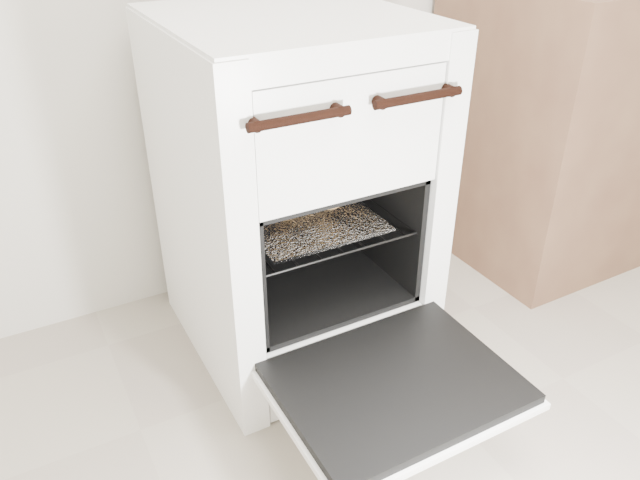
% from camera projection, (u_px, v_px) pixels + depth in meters
% --- Properties ---
extents(stove, '(0.56, 0.62, 0.85)m').
position_uv_depth(stove, '(294.00, 200.00, 1.56)').
color(stove, white).
rests_on(stove, ground).
extents(oven_door, '(0.50, 0.39, 0.04)m').
position_uv_depth(oven_door, '(395.00, 385.00, 1.32)').
color(oven_door, black).
rests_on(oven_door, stove).
extents(oven_rack, '(0.41, 0.39, 0.01)m').
position_uv_depth(oven_rack, '(306.00, 219.00, 1.52)').
color(oven_rack, black).
rests_on(oven_rack, stove).
extents(foil_sheet, '(0.32, 0.28, 0.01)m').
position_uv_depth(foil_sheet, '(309.00, 220.00, 1.51)').
color(foil_sheet, white).
rests_on(foil_sheet, oven_rack).
extents(baked_rolls, '(0.24, 0.15, 0.04)m').
position_uv_depth(baked_rolls, '(296.00, 205.00, 1.53)').
color(baked_rolls, tan).
rests_on(baked_rolls, foil_sheet).
extents(counter, '(0.87, 0.58, 0.87)m').
position_uv_depth(counter, '(585.00, 118.00, 2.04)').
color(counter, brown).
rests_on(counter, ground).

